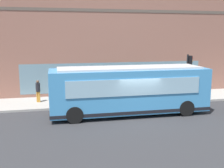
# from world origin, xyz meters

# --- Properties ---
(ground) EXTENTS (120.00, 120.00, 0.00)m
(ground) POSITION_xyz_m (0.00, 0.00, 0.00)
(ground) COLOR #2D2D30
(sidewalk_curb) EXTENTS (3.67, 40.00, 0.15)m
(sidewalk_curb) POSITION_xyz_m (4.43, 0.00, 0.07)
(sidewalk_curb) COLOR #9E9991
(sidewalk_curb) RESTS_ON ground
(building_corner) EXTENTS (7.21, 21.86, 12.71)m
(building_corner) POSITION_xyz_m (9.85, 0.00, 6.35)
(building_corner) COLOR #8C5B4C
(building_corner) RESTS_ON ground
(city_bus_nearside) EXTENTS (2.62, 10.05, 3.07)m
(city_bus_nearside) POSITION_xyz_m (0.68, 0.30, 1.55)
(city_bus_nearside) COLOR #3F8CC6
(city_bus_nearside) RESTS_ON ground
(traffic_light_near_corner) EXTENTS (0.32, 0.49, 3.45)m
(traffic_light_near_corner) POSITION_xyz_m (3.29, -5.16, 2.56)
(traffic_light_near_corner) COLOR black
(traffic_light_near_corner) RESTS_ON sidewalk_curb
(fire_hydrant) EXTENTS (0.35, 0.35, 0.74)m
(fire_hydrant) POSITION_xyz_m (3.43, -2.84, 0.51)
(fire_hydrant) COLOR red
(fire_hydrant) RESTS_ON sidewalk_curb
(pedestrian_near_building_entrance) EXTENTS (0.32, 0.32, 1.71)m
(pedestrian_near_building_entrance) POSITION_xyz_m (4.96, -5.45, 1.13)
(pedestrian_near_building_entrance) COLOR #3F8C4C
(pedestrian_near_building_entrance) RESTS_ON sidewalk_curb
(pedestrian_walking_along_curb) EXTENTS (0.32, 0.32, 1.65)m
(pedestrian_walking_along_curb) POSITION_xyz_m (4.53, 6.17, 1.09)
(pedestrian_walking_along_curb) COLOR gold
(pedestrian_walking_along_curb) RESTS_ON sidewalk_curb
(pedestrian_near_hydrant) EXTENTS (0.32, 0.32, 1.53)m
(pedestrian_near_hydrant) POSITION_xyz_m (4.52, 0.54, 1.02)
(pedestrian_near_hydrant) COLOR #3F8C4C
(pedestrian_near_hydrant) RESTS_ON sidewalk_curb
(newspaper_vending_box) EXTENTS (0.44, 0.42, 0.90)m
(newspaper_vending_box) POSITION_xyz_m (5.46, -0.71, 0.60)
(newspaper_vending_box) COLOR #197233
(newspaper_vending_box) RESTS_ON sidewalk_curb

